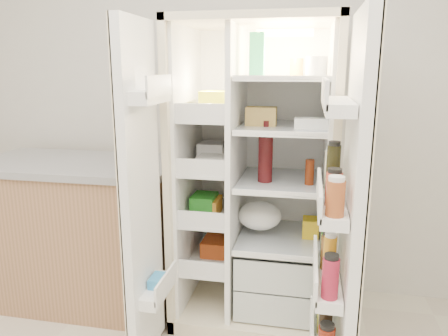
# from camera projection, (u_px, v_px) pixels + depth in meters

# --- Properties ---
(wall_back) EXTENTS (4.00, 0.02, 2.70)m
(wall_back) POSITION_uv_depth(u_px,v_px,m) (235.00, 95.00, 2.85)
(wall_back) COLOR silver
(wall_back) RESTS_ON floor
(refrigerator) EXTENTS (0.92, 0.70, 1.80)m
(refrigerator) POSITION_uv_depth(u_px,v_px,m) (258.00, 199.00, 2.62)
(refrigerator) COLOR beige
(refrigerator) RESTS_ON floor
(freezer_door) EXTENTS (0.15, 0.40, 1.72)m
(freezer_door) POSITION_uv_depth(u_px,v_px,m) (142.00, 200.00, 2.11)
(freezer_door) COLOR white
(freezer_door) RESTS_ON floor
(fridge_door) EXTENTS (0.17, 0.58, 1.72)m
(fridge_door) POSITION_uv_depth(u_px,v_px,m) (347.00, 225.00, 1.84)
(fridge_door) COLOR white
(fridge_door) RESTS_ON floor
(kitchen_counter) EXTENTS (1.31, 0.70, 0.95)m
(kitchen_counter) POSITION_uv_depth(u_px,v_px,m) (82.00, 231.00, 2.81)
(kitchen_counter) COLOR #A27451
(kitchen_counter) RESTS_ON floor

